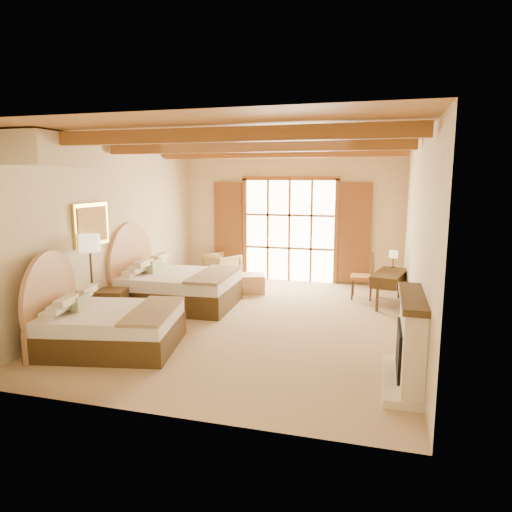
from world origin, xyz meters
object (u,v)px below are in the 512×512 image
(bed_near, at_px, (102,322))
(armchair, at_px, (222,267))
(bed_far, at_px, (171,284))
(nightstand, at_px, (113,305))
(desk, at_px, (389,287))

(bed_near, distance_m, armchair, 4.80)
(armchair, bearing_deg, bed_near, 116.75)
(bed_far, xyz_separation_m, nightstand, (-0.58, -1.22, -0.16))
(nightstand, height_order, desk, desk)
(bed_near, xyz_separation_m, bed_far, (-0.02, 2.43, 0.05))
(bed_far, height_order, nightstand, bed_far)
(bed_far, relative_size, desk, 1.71)
(bed_near, distance_m, bed_far, 2.43)
(nightstand, bearing_deg, bed_near, -74.93)
(bed_far, height_order, desk, bed_far)
(armchair, bearing_deg, nightstand, 106.38)
(bed_near, xyz_separation_m, desk, (4.24, 3.64, -0.03))
(bed_far, bearing_deg, nightstand, -117.63)
(armchair, xyz_separation_m, desk, (4.02, -1.15, 0.01))
(bed_far, distance_m, desk, 4.43)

